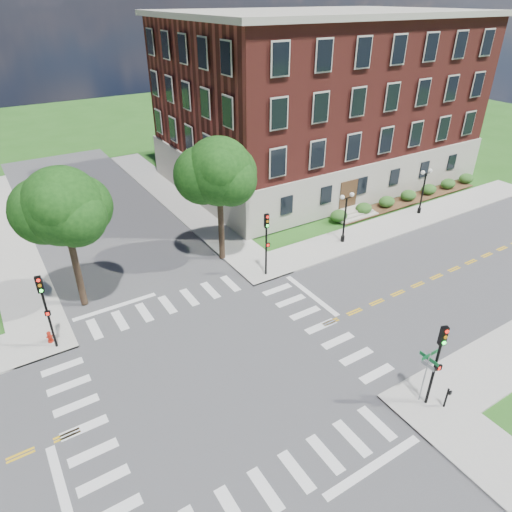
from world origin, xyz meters
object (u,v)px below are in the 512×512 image
street_sign_pole (427,367)px  traffic_signal_nw (45,303)px  traffic_signal_se (438,356)px  traffic_signal_ne (266,237)px  twin_lamp_west (345,215)px  push_button_post (447,397)px  twin_lamp_east (423,189)px  fire_hydrant (50,337)px

street_sign_pole → traffic_signal_nw: bearing=136.4°
traffic_signal_se → traffic_signal_ne: size_ratio=1.00×
traffic_signal_se → twin_lamp_west: traffic_signal_se is taller
traffic_signal_nw → twin_lamp_west: size_ratio=1.13×
traffic_signal_se → traffic_signal_nw: size_ratio=1.00×
twin_lamp_west → traffic_signal_se: bearing=-117.5°
twin_lamp_west → street_sign_pole: (-8.14, -15.02, -0.21)m
traffic_signal_nw → push_button_post: size_ratio=4.00×
traffic_signal_nw → street_sign_pole: size_ratio=1.55×
traffic_signal_se → push_button_post: size_ratio=4.00×
traffic_signal_ne → push_button_post: (0.73, -15.10, -2.39)m
traffic_signal_ne → twin_lamp_west: bearing=6.2°
twin_lamp_west → street_sign_pole: size_ratio=1.36×
twin_lamp_west → twin_lamp_east: (9.87, 0.51, 0.00)m
traffic_signal_ne → twin_lamp_west: size_ratio=1.13×
traffic_signal_se → street_sign_pole: bearing=115.4°
traffic_signal_se → twin_lamp_east: traffic_signal_se is taller
traffic_signal_nw → twin_lamp_west: traffic_signal_nw is taller
street_sign_pole → push_button_post: 1.93m
fire_hydrant → twin_lamp_east: bearing=1.7°
traffic_signal_ne → twin_lamp_east: (18.03, 1.40, -0.66)m
traffic_signal_nw → street_sign_pole: traffic_signal_nw is taller
traffic_signal_ne → fire_hydrant: 15.13m
traffic_signal_se → twin_lamp_west: size_ratio=1.13×
twin_lamp_west → fire_hydrant: (-23.04, -0.44, -2.06)m
push_button_post → fire_hydrant: size_ratio=1.60×
traffic_signal_ne → twin_lamp_west: traffic_signal_ne is taller
traffic_signal_ne → street_sign_pole: (0.02, -14.12, -0.88)m
traffic_signal_nw → street_sign_pole: 20.28m
street_sign_pole → twin_lamp_west: bearing=61.5°
twin_lamp_west → push_button_post: (-7.43, -15.99, -1.73)m
traffic_signal_se → traffic_signal_nw: (-14.84, 14.28, 0.00)m
traffic_signal_nw → twin_lamp_west: (22.82, 1.05, -0.66)m
traffic_signal_ne → fire_hydrant: bearing=178.3°
traffic_signal_nw → fire_hydrant: (-0.21, 0.61, -2.72)m
twin_lamp_east → push_button_post: size_ratio=3.53×
traffic_signal_nw → street_sign_pole: bearing=-43.6°
traffic_signal_se → street_sign_pole: size_ratio=1.55×
street_sign_pole → traffic_signal_ne: bearing=90.1°
twin_lamp_east → push_button_post: 23.97m
twin_lamp_west → push_button_post: size_ratio=3.53×
traffic_signal_ne → street_sign_pole: bearing=-89.9°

